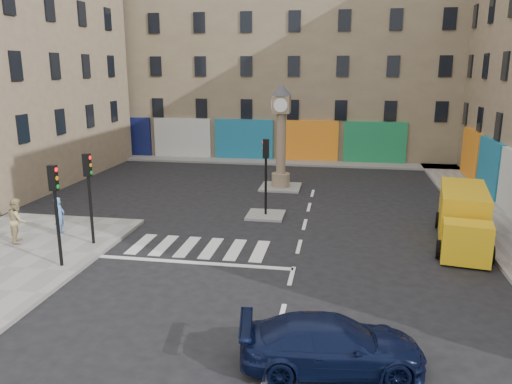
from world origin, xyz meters
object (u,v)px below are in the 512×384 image
(clock_pillar, at_px, (281,130))
(navy_sedan, at_px, (332,344))
(traffic_light_left_near, at_px, (55,200))
(traffic_light_island, at_px, (266,165))
(pedestrian_blue, at_px, (60,216))
(yellow_van, at_px, (463,217))
(pedestrian_tan, at_px, (18,220))
(traffic_light_left_far, at_px, (89,184))

(clock_pillar, height_order, navy_sedan, clock_pillar)
(clock_pillar, bearing_deg, traffic_light_left_near, -114.55)
(traffic_light_island, bearing_deg, pedestrian_blue, -150.87)
(navy_sedan, relative_size, pedestrian_blue, 2.73)
(traffic_light_island, xyz_separation_m, clock_pillar, (0.00, 6.00, 0.96))
(yellow_van, distance_m, pedestrian_tan, 18.39)
(traffic_light_left_far, bearing_deg, navy_sedan, -35.26)
(clock_pillar, distance_m, navy_sedan, 18.89)
(pedestrian_tan, bearing_deg, clock_pillar, -66.36)
(traffic_light_left_near, relative_size, traffic_light_left_far, 1.00)
(traffic_light_island, height_order, pedestrian_blue, traffic_light_island)
(yellow_van, height_order, pedestrian_tan, yellow_van)
(traffic_light_left_near, xyz_separation_m, yellow_van, (14.96, 5.58, -1.54))
(clock_pillar, height_order, pedestrian_tan, clock_pillar)
(traffic_light_left_near, bearing_deg, pedestrian_tan, 146.26)
(yellow_van, relative_size, pedestrian_blue, 3.77)
(traffic_light_island, bearing_deg, clock_pillar, 90.00)
(yellow_van, xyz_separation_m, pedestrian_blue, (-16.88, -2.36, -0.11))
(traffic_light_left_far, distance_m, pedestrian_tan, 3.46)
(traffic_light_island, bearing_deg, yellow_van, -14.38)
(navy_sedan, distance_m, pedestrian_tan, 14.48)
(traffic_light_left_far, distance_m, yellow_van, 15.38)
(pedestrian_tan, bearing_deg, traffic_light_island, -86.26)
(traffic_light_left_far, bearing_deg, pedestrian_tan, -173.65)
(navy_sedan, bearing_deg, yellow_van, -36.04)
(traffic_light_left_far, bearing_deg, clock_pillar, 61.06)
(traffic_light_left_near, xyz_separation_m, traffic_light_island, (6.30, 7.80, -0.03))
(traffic_light_left_far, xyz_separation_m, pedestrian_blue, (-1.92, 0.82, -1.65))
(traffic_light_left_near, height_order, yellow_van, traffic_light_left_near)
(navy_sedan, distance_m, pedestrian_blue, 14.06)
(traffic_light_left_near, xyz_separation_m, clock_pillar, (6.30, 13.80, 0.93))
(traffic_light_left_far, bearing_deg, traffic_light_island, 40.60)
(clock_pillar, xyz_separation_m, pedestrian_blue, (-8.22, -10.57, -2.58))
(pedestrian_tan, bearing_deg, yellow_van, -106.69)
(clock_pillar, bearing_deg, pedestrian_tan, -128.63)
(traffic_light_island, height_order, navy_sedan, traffic_light_island)
(traffic_light_left_far, xyz_separation_m, traffic_light_island, (6.30, 5.40, -0.03))
(yellow_van, bearing_deg, pedestrian_tan, -159.65)
(traffic_light_island, distance_m, clock_pillar, 6.07)
(yellow_van, bearing_deg, clock_pillar, 145.83)
(traffic_light_left_far, xyz_separation_m, navy_sedan, (9.81, -6.94, -1.97))
(yellow_van, bearing_deg, pedestrian_blue, -162.74)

